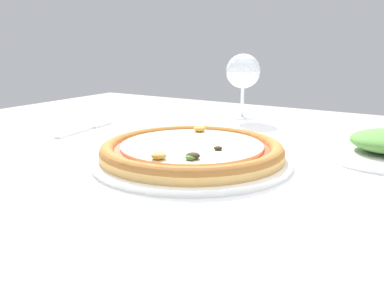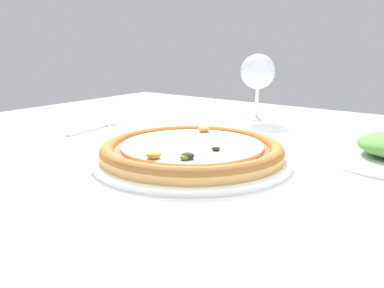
{
  "view_description": "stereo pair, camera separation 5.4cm",
  "coord_description": "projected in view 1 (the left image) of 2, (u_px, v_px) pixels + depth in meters",
  "views": [
    {
      "loc": [
        0.17,
        -0.62,
        0.91
      ],
      "look_at": [
        -0.16,
        -0.08,
        0.75
      ],
      "focal_mm": 40.0,
      "sensor_mm": 36.0,
      "label": 1
    },
    {
      "loc": [
        0.22,
        -0.59,
        0.91
      ],
      "look_at": [
        -0.16,
        -0.08,
        0.75
      ],
      "focal_mm": 40.0,
      "sensor_mm": 36.0,
      "label": 2
    }
  ],
  "objects": [
    {
      "name": "wine_glass_far_right",
      "position": [
        243.0,
        73.0,
        1.01
      ],
      "size": [
        0.08,
        0.08,
        0.15
      ],
      "color": "silver",
      "rests_on": "dining_table"
    },
    {
      "name": "fork",
      "position": [
        85.0,
        129.0,
        0.89
      ],
      "size": [
        0.05,
        0.17,
        0.0
      ],
      "color": "silver",
      "rests_on": "dining_table"
    },
    {
      "name": "pizza_plate",
      "position": [
        192.0,
        152.0,
        0.65
      ],
      "size": [
        0.3,
        0.3,
        0.04
      ],
      "color": "white",
      "rests_on": "dining_table"
    },
    {
      "name": "dining_table",
      "position": [
        309.0,
        216.0,
        0.66
      ],
      "size": [
        1.34,
        1.0,
        0.72
      ],
      "color": "brown",
      "rests_on": "ground_plane"
    }
  ]
}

